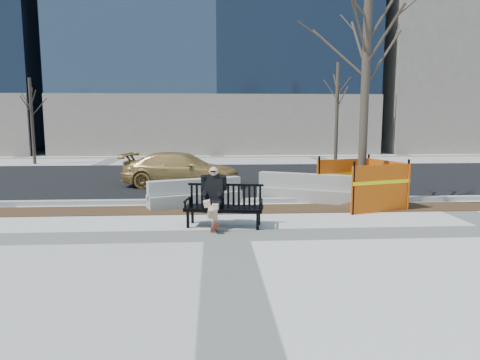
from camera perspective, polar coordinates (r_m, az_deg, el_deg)
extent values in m
plane|color=beige|center=(9.21, -1.77, -7.23)|extent=(120.00, 120.00, 0.00)
cube|color=#47301C|center=(11.74, -2.17, -3.86)|extent=(40.00, 1.20, 0.02)
cube|color=black|center=(17.85, -2.65, 0.25)|extent=(60.00, 10.40, 0.01)
cube|color=#9E9B93|center=(12.66, -2.27, -2.73)|extent=(60.00, 0.25, 0.12)
imported|color=#A17E40|center=(15.76, -7.56, -0.87)|extent=(4.46, 2.47, 1.22)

